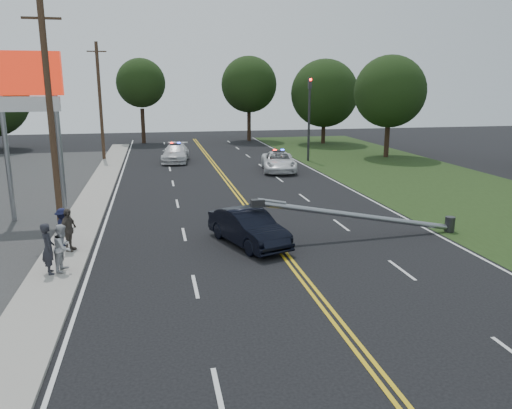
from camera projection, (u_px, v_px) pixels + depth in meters
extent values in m
plane|color=black|center=(346.00, 333.00, 13.38)|extent=(120.00, 120.00, 0.00)
cube|color=#9A958B|center=(73.00, 239.00, 21.26)|extent=(1.80, 70.00, 0.12)
cube|color=gold|center=(265.00, 229.00, 22.90)|extent=(0.36, 80.00, 0.00)
cylinder|color=gray|center=(6.00, 149.00, 23.62)|extent=(0.24, 0.24, 7.00)
cylinder|color=gray|center=(60.00, 148.00, 24.08)|extent=(0.24, 0.24, 7.00)
cube|color=red|center=(25.00, 73.00, 23.03)|extent=(3.20, 0.35, 2.00)
cube|color=white|center=(29.00, 104.00, 23.36)|extent=(2.80, 0.30, 0.70)
cylinder|color=#2D2D30|center=(309.00, 120.00, 42.74)|extent=(0.20, 0.20, 7.00)
cube|color=#2D2D30|center=(310.00, 83.00, 42.02)|extent=(0.28, 0.28, 0.90)
sphere|color=#FF0C07|center=(311.00, 80.00, 41.80)|extent=(0.22, 0.22, 0.22)
cylinder|color=#2D2D30|center=(450.00, 224.00, 22.49)|extent=(0.44, 0.44, 0.70)
cylinder|color=gray|center=(358.00, 216.00, 21.48)|extent=(8.90, 0.24, 1.80)
cube|color=#2D2D30|center=(258.00, 203.00, 20.44)|extent=(0.55, 0.32, 0.30)
cylinder|color=#382619|center=(51.00, 120.00, 21.85)|extent=(0.28, 0.28, 10.00)
cube|color=#382619|center=(41.00, 18.00, 20.86)|extent=(1.60, 0.10, 0.10)
cylinder|color=#382619|center=(100.00, 102.00, 42.80)|extent=(0.28, 0.28, 10.00)
cube|color=#382619|center=(97.00, 51.00, 41.82)|extent=(1.60, 0.10, 0.10)
cylinder|color=black|center=(143.00, 126.00, 56.30)|extent=(0.44, 0.44, 3.87)
sphere|color=black|center=(141.00, 83.00, 55.19)|extent=(5.38, 5.38, 5.38)
cylinder|color=black|center=(249.00, 125.00, 58.85)|extent=(0.44, 0.44, 3.78)
sphere|color=black|center=(249.00, 84.00, 57.77)|extent=(6.43, 6.43, 6.43)
cylinder|color=black|center=(323.00, 129.00, 56.10)|extent=(0.44, 0.44, 3.22)
sphere|color=black|center=(325.00, 93.00, 55.18)|extent=(7.44, 7.44, 7.44)
cylinder|color=black|center=(387.00, 138.00, 45.52)|extent=(0.44, 0.44, 3.42)
sphere|color=black|center=(390.00, 91.00, 44.54)|extent=(6.39, 6.39, 6.39)
imported|color=black|center=(248.00, 227.00, 20.63)|extent=(3.00, 4.73, 1.47)
imported|color=white|center=(279.00, 162.00, 38.26)|extent=(3.22, 5.58, 1.46)
imported|color=silver|center=(176.00, 153.00, 42.81)|extent=(2.78, 5.43, 1.51)
imported|color=#24252C|center=(48.00, 248.00, 17.09)|extent=(0.63, 0.76, 1.80)
imported|color=#B5B5BA|center=(63.00, 247.00, 17.41)|extent=(0.80, 0.93, 1.67)
imported|color=#171A3A|center=(63.00, 227.00, 20.12)|extent=(0.83, 1.12, 1.55)
imported|color=#4F463F|center=(68.00, 230.00, 19.44)|extent=(0.78, 1.08, 1.70)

